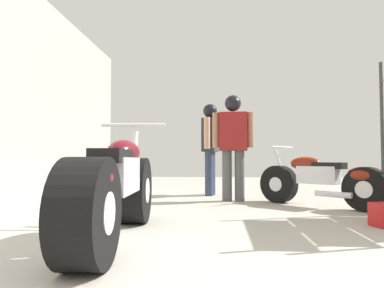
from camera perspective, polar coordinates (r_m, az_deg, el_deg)
ground_plane at (r=4.41m, az=3.65°, el=-11.06°), size 17.14×17.14×0.00m
garage_partition_left at (r=5.23m, az=-27.17°, el=7.77°), size 0.08×7.86×3.13m
motorcycle_maroon_cruiser at (r=2.86m, az=-12.42°, el=-7.25°), size 0.65×2.19×1.02m
motorcycle_black_naked at (r=5.13m, az=20.43°, el=-5.69°), size 1.48×1.36×0.86m
mechanic_in_blue at (r=6.40m, az=3.00°, el=0.61°), size 0.31×0.66×1.68m
mechanic_with_helmet at (r=5.53m, az=6.77°, el=1.09°), size 0.66×0.26×1.68m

